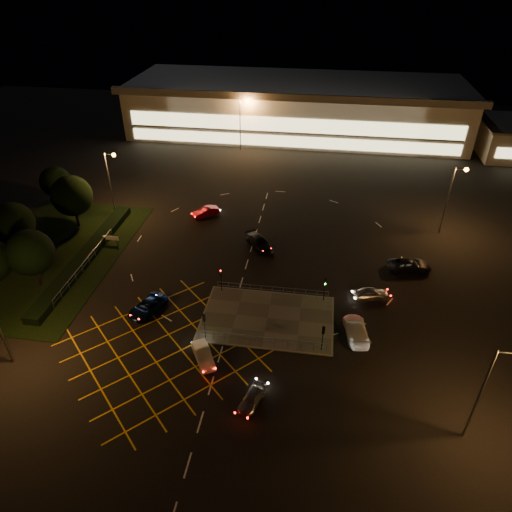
# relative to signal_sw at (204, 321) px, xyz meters

# --- Properties ---
(ground) EXTENTS (180.00, 180.00, 0.00)m
(ground) POSITION_rel_signal_sw_xyz_m (4.00, 5.99, -2.37)
(ground) COLOR black
(ground) RESTS_ON ground
(pedestrian_island) EXTENTS (14.00, 9.00, 0.12)m
(pedestrian_island) POSITION_rel_signal_sw_xyz_m (6.00, 3.99, -2.31)
(pedestrian_island) COLOR #4C4944
(pedestrian_island) RESTS_ON ground
(grass_verge) EXTENTS (18.00, 30.00, 0.08)m
(grass_verge) POSITION_rel_signal_sw_xyz_m (-24.00, 11.99, -2.33)
(grass_verge) COLOR black
(grass_verge) RESTS_ON ground
(hedge) EXTENTS (2.00, 26.00, 1.00)m
(hedge) POSITION_rel_signal_sw_xyz_m (-19.00, 11.99, -1.87)
(hedge) COLOR black
(hedge) RESTS_ON ground
(supermarket) EXTENTS (72.00, 26.50, 10.50)m
(supermarket) POSITION_rel_signal_sw_xyz_m (4.00, 67.95, 2.95)
(supermarket) COLOR beige
(supermarket) RESTS_ON ground
(streetlight_se) EXTENTS (1.78, 0.56, 10.03)m
(streetlight_se) POSITION_rel_signal_sw_xyz_m (24.44, -8.01, 4.20)
(streetlight_se) COLOR slate
(streetlight_se) RESTS_ON ground
(streetlight_nw) EXTENTS (1.78, 0.56, 10.03)m
(streetlight_nw) POSITION_rel_signal_sw_xyz_m (-19.56, 23.99, 4.20)
(streetlight_nw) COLOR slate
(streetlight_nw) RESTS_ON ground
(streetlight_ne) EXTENTS (1.78, 0.56, 10.03)m
(streetlight_ne) POSITION_rel_signal_sw_xyz_m (28.44, 25.99, 4.20)
(streetlight_ne) COLOR slate
(streetlight_ne) RESTS_ON ground
(streetlight_far_left) EXTENTS (1.78, 0.56, 10.03)m
(streetlight_far_left) POSITION_rel_signal_sw_xyz_m (-5.56, 53.99, 4.20)
(streetlight_far_left) COLOR slate
(streetlight_far_left) RESTS_ON ground
(streetlight_far_right) EXTENTS (1.78, 0.56, 10.03)m
(streetlight_far_right) POSITION_rel_signal_sw_xyz_m (34.44, 55.99, 4.20)
(streetlight_far_right) COLOR slate
(streetlight_far_right) RESTS_ON ground
(signal_sw) EXTENTS (0.28, 0.30, 3.15)m
(signal_sw) POSITION_rel_signal_sw_xyz_m (0.00, 0.00, 0.00)
(signal_sw) COLOR black
(signal_sw) RESTS_ON pedestrian_island
(signal_se) EXTENTS (0.28, 0.30, 3.15)m
(signal_se) POSITION_rel_signal_sw_xyz_m (12.00, 0.00, 0.00)
(signal_se) COLOR black
(signal_se) RESTS_ON pedestrian_island
(signal_nw) EXTENTS (0.28, 0.30, 3.15)m
(signal_nw) POSITION_rel_signal_sw_xyz_m (0.00, 7.99, 0.00)
(signal_nw) COLOR black
(signal_nw) RESTS_ON pedestrian_island
(signal_ne) EXTENTS (0.28, 0.30, 3.15)m
(signal_ne) POSITION_rel_signal_sw_xyz_m (12.00, 7.99, 0.00)
(signal_ne) COLOR black
(signal_ne) RESTS_ON pedestrian_island
(tree_b) EXTENTS (5.40, 5.40, 7.35)m
(tree_b) POSITION_rel_signal_sw_xyz_m (-28.00, 11.99, 2.28)
(tree_b) COLOR black
(tree_b) RESTS_ON ground
(tree_c) EXTENTS (5.76, 5.76, 7.84)m
(tree_c) POSITION_rel_signal_sw_xyz_m (-24.00, 19.99, 2.59)
(tree_c) COLOR black
(tree_c) RESTS_ON ground
(tree_d) EXTENTS (4.68, 4.68, 6.37)m
(tree_d) POSITION_rel_signal_sw_xyz_m (-30.00, 25.99, 1.65)
(tree_d) COLOR black
(tree_d) RESTS_ON ground
(tree_e) EXTENTS (5.40, 5.40, 7.35)m
(tree_e) POSITION_rel_signal_sw_xyz_m (-22.00, 5.99, 2.28)
(tree_e) COLOR black
(tree_e) RESTS_ON ground
(car_near_silver) EXTENTS (2.47, 3.92, 1.24)m
(car_near_silver) POSITION_rel_signal_sw_xyz_m (6.07, -7.33, -1.75)
(car_near_silver) COLOR silver
(car_near_silver) RESTS_ON ground
(car_queue_white) EXTENTS (3.28, 4.27, 1.35)m
(car_queue_white) POSITION_rel_signal_sw_xyz_m (0.54, -3.01, -1.69)
(car_queue_white) COLOR silver
(car_queue_white) RESTS_ON ground
(car_left_blue) EXTENTS (3.92, 5.41, 1.37)m
(car_left_blue) POSITION_rel_signal_sw_xyz_m (-7.40, 3.25, -1.68)
(car_left_blue) COLOR #0B1C44
(car_left_blue) RESTS_ON ground
(car_far_dkgrey) EXTENTS (4.73, 5.28, 1.47)m
(car_far_dkgrey) POSITION_rel_signal_sw_xyz_m (3.01, 18.35, -1.63)
(car_far_dkgrey) COLOR black
(car_far_dkgrey) RESTS_ON ground
(car_right_silver) EXTENTS (4.29, 2.50, 1.37)m
(car_right_silver) POSITION_rel_signal_sw_xyz_m (17.42, 9.32, -1.68)
(car_right_silver) COLOR #B7B8BF
(car_right_silver) RESTS_ON ground
(car_circ_red) EXTENTS (4.07, 3.79, 1.36)m
(car_circ_red) POSITION_rel_signal_sw_xyz_m (-6.30, 25.89, -1.69)
(car_circ_red) COLOR maroon
(car_circ_red) RESTS_ON ground
(car_east_grey) EXTENTS (5.75, 3.42, 1.50)m
(car_east_grey) POSITION_rel_signal_sw_xyz_m (22.47, 15.81, -1.62)
(car_east_grey) COLOR black
(car_east_grey) RESTS_ON ground
(car_approach_white) EXTENTS (2.95, 5.58, 1.54)m
(car_approach_white) POSITION_rel_signal_sw_xyz_m (15.50, 2.79, -1.60)
(car_approach_white) COLOR silver
(car_approach_white) RESTS_ON ground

